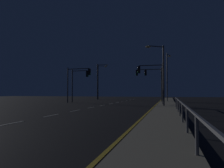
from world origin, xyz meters
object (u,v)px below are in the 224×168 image
at_px(traffic_light_overhead_east, 151,75).
at_px(street_lamp_across_street, 168,73).
at_px(traffic_light_mid_left, 79,79).
at_px(street_lamp_mid_block, 160,69).
at_px(street_lamp_far_end, 99,78).
at_px(traffic_light_near_left, 77,78).
at_px(traffic_light_near_right, 155,78).
at_px(traffic_light_far_left, 150,78).
at_px(street_lamp_corner, 99,79).

distance_m(traffic_light_overhead_east, street_lamp_across_street, 10.95).
xyz_separation_m(traffic_light_mid_left, street_lamp_mid_block, (13.01, -7.33, 0.57)).
height_order(traffic_light_mid_left, street_lamp_far_end, street_lamp_far_end).
bearing_deg(traffic_light_overhead_east, traffic_light_mid_left, 162.75).
distance_m(traffic_light_near_left, street_lamp_far_end, 15.83).
xyz_separation_m(traffic_light_near_right, traffic_light_near_left, (-11.17, -6.39, -0.19)).
height_order(traffic_light_far_left, street_lamp_mid_block, street_lamp_mid_block).
relative_size(traffic_light_near_right, traffic_light_overhead_east, 1.07).
height_order(traffic_light_near_right, traffic_light_far_left, traffic_light_near_right).
relative_size(traffic_light_near_right, traffic_light_mid_left, 1.05).
height_order(street_lamp_corner, street_lamp_across_street, street_lamp_across_street).
bearing_deg(street_lamp_mid_block, street_lamp_across_street, 87.37).
relative_size(traffic_light_far_left, street_lamp_far_end, 0.69).
bearing_deg(street_lamp_far_end, traffic_light_overhead_east, -53.68).
distance_m(street_lamp_far_end, street_lamp_corner, 0.88).
distance_m(traffic_light_near_right, traffic_light_near_left, 12.88).
bearing_deg(traffic_light_near_left, traffic_light_mid_left, 105.06).
bearing_deg(traffic_light_near_right, street_lamp_mid_block, -83.42).
distance_m(traffic_light_near_right, traffic_light_overhead_east, 8.39).
height_order(traffic_light_mid_left, street_lamp_corner, street_lamp_corner).
height_order(traffic_light_mid_left, traffic_light_overhead_east, traffic_light_overhead_east).
bearing_deg(traffic_light_near_left, street_lamp_mid_block, -24.35).
bearing_deg(street_lamp_corner, traffic_light_near_right, -37.80).
relative_size(traffic_light_near_right, street_lamp_across_street, 0.67).
bearing_deg(traffic_light_mid_left, street_lamp_mid_block, -29.41).
xyz_separation_m(traffic_light_near_left, traffic_light_far_left, (10.49, 5.43, 0.19)).
bearing_deg(traffic_light_near_left, traffic_light_near_right, 29.77).
distance_m(traffic_light_near_left, traffic_light_mid_left, 1.71).
bearing_deg(traffic_light_far_left, street_lamp_mid_block, -79.39).
bearing_deg(street_lamp_mid_block, street_lamp_far_end, 123.76).
bearing_deg(traffic_light_overhead_east, street_lamp_far_end, 126.32).
distance_m(traffic_light_overhead_east, street_lamp_corner, 22.78).
bearing_deg(street_lamp_mid_block, traffic_light_far_left, 100.61).
distance_m(traffic_light_far_left, traffic_light_overhead_east, 7.46).
distance_m(traffic_light_overhead_east, street_lamp_far_end, 21.99).
relative_size(street_lamp_far_end, street_lamp_corner, 1.02).
height_order(traffic_light_mid_left, street_lamp_across_street, street_lamp_across_street).
bearing_deg(traffic_light_near_right, traffic_light_near_left, -150.23).
relative_size(street_lamp_far_end, street_lamp_across_street, 0.96).
height_order(traffic_light_near_right, traffic_light_near_left, traffic_light_near_right).
xyz_separation_m(traffic_light_far_left, street_lamp_across_street, (2.74, 3.28, 1.04)).
xyz_separation_m(street_lamp_mid_block, street_lamp_corner, (-14.49, 22.24, 0.41)).
height_order(traffic_light_overhead_east, street_lamp_far_end, street_lamp_far_end).
relative_size(traffic_light_overhead_east, street_lamp_mid_block, 0.78).
height_order(traffic_light_near_left, traffic_light_far_left, traffic_light_far_left).
bearing_deg(street_lamp_far_end, traffic_light_near_right, -35.81).
distance_m(traffic_light_near_left, street_lamp_corner, 16.69).
bearing_deg(street_lamp_corner, traffic_light_near_left, -83.36).
height_order(traffic_light_near_right, street_lamp_across_street, street_lamp_across_street).
distance_m(traffic_light_near_right, street_lamp_far_end, 15.94).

